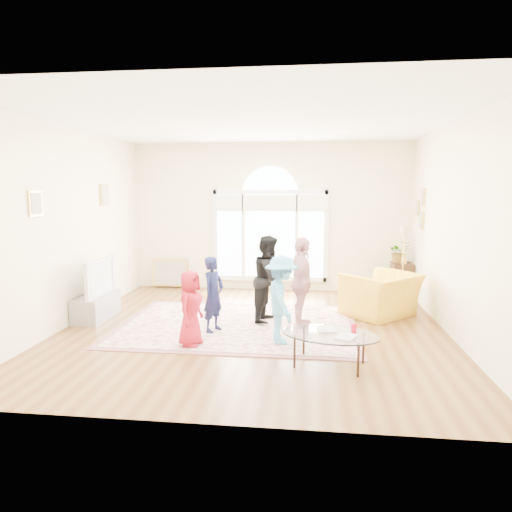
# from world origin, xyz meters

# --- Properties ---
(ground) EXTENTS (6.00, 6.00, 0.00)m
(ground) POSITION_xyz_m (0.00, 0.00, 0.00)
(ground) COLOR brown
(ground) RESTS_ON ground
(room_shell) EXTENTS (6.00, 6.00, 6.00)m
(room_shell) POSITION_xyz_m (0.01, 2.83, 1.57)
(room_shell) COLOR #F0E7BB
(room_shell) RESTS_ON ground
(area_rug) EXTENTS (3.60, 2.60, 0.02)m
(area_rug) POSITION_xyz_m (-0.27, 0.17, 0.01)
(area_rug) COLOR beige
(area_rug) RESTS_ON ground
(rug_border) EXTENTS (3.80, 2.80, 0.01)m
(rug_border) POSITION_xyz_m (-0.27, 0.17, 0.01)
(rug_border) COLOR #8F575A
(rug_border) RESTS_ON ground
(tv_console) EXTENTS (0.45, 1.00, 0.42)m
(tv_console) POSITION_xyz_m (-2.75, 0.30, 0.21)
(tv_console) COLOR gray
(tv_console) RESTS_ON ground
(television) EXTENTS (0.17, 1.08, 0.62)m
(television) POSITION_xyz_m (-2.74, 0.30, 0.73)
(television) COLOR black
(television) RESTS_ON tv_console
(coffee_table) EXTENTS (1.38, 1.06, 0.54)m
(coffee_table) POSITION_xyz_m (1.13, -1.40, 0.40)
(coffee_table) COLOR silver
(coffee_table) RESTS_ON ground
(armchair) EXTENTS (1.54, 1.54, 0.75)m
(armchair) POSITION_xyz_m (2.12, 1.05, 0.38)
(armchair) COLOR yellow
(armchair) RESTS_ON ground
(side_cabinet) EXTENTS (0.40, 0.50, 0.70)m
(side_cabinet) POSITION_xyz_m (2.78, 2.64, 0.35)
(side_cabinet) COLOR black
(side_cabinet) RESTS_ON ground
(floor_lamp) EXTENTS (0.31, 0.31, 1.51)m
(floor_lamp) POSITION_xyz_m (2.67, 2.06, 1.28)
(floor_lamp) COLOR black
(floor_lamp) RESTS_ON ground
(plant_pedestal) EXTENTS (0.20, 0.20, 0.70)m
(plant_pedestal) POSITION_xyz_m (2.70, 2.64, 0.35)
(plant_pedestal) COLOR white
(plant_pedestal) RESTS_ON ground
(potted_plant) EXTENTS (0.51, 0.48, 0.46)m
(potted_plant) POSITION_xyz_m (2.70, 2.64, 0.93)
(potted_plant) COLOR #33722D
(potted_plant) RESTS_ON plant_pedestal
(leaning_picture) EXTENTS (0.80, 0.14, 0.62)m
(leaning_picture) POSITION_xyz_m (-2.26, 2.90, 0.00)
(leaning_picture) COLOR tan
(leaning_picture) RESTS_ON ground
(child_red) EXTENTS (0.42, 0.57, 1.06)m
(child_red) POSITION_xyz_m (-0.78, -0.88, 0.55)
(child_red) COLOR #AE182C
(child_red) RESTS_ON area_rug
(child_navy) EXTENTS (0.42, 0.50, 1.16)m
(child_navy) POSITION_xyz_m (-0.59, -0.21, 0.60)
(child_navy) COLOR #14183D
(child_navy) RESTS_ON area_rug
(child_black) EXTENTS (0.66, 0.78, 1.43)m
(child_black) POSITION_xyz_m (0.21, 0.46, 0.74)
(child_black) COLOR black
(child_black) RESTS_ON area_rug
(child_pink) EXTENTS (0.45, 0.88, 1.45)m
(child_pink) POSITION_xyz_m (0.75, 0.13, 0.74)
(child_pink) COLOR pink
(child_pink) RESTS_ON area_rug
(child_blue) EXTENTS (0.67, 0.91, 1.26)m
(child_blue) POSITION_xyz_m (0.48, -0.63, 0.65)
(child_blue) COLOR #59B0E8
(child_blue) RESTS_ON area_rug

